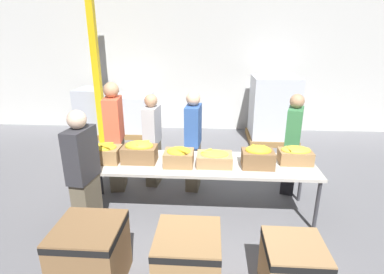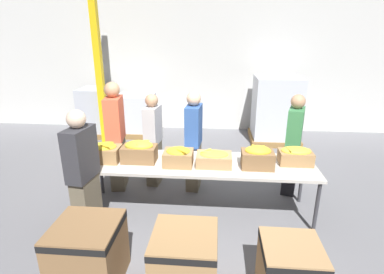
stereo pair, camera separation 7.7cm
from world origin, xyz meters
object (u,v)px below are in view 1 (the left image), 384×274
Objects in this scene: sorting_table at (197,165)px; banana_box_4 at (258,156)px; donation_bin_1 at (188,260)px; pallet_stack_1 at (133,115)px; volunteer_0 at (153,141)px; pallet_stack_2 at (96,113)px; banana_box_0 at (103,153)px; pallet_stack_0 at (273,110)px; volunteer_2 at (84,176)px; banana_box_1 at (139,151)px; banana_box_5 at (295,155)px; donation_bin_2 at (293,267)px; donation_bin_0 at (91,253)px; banana_box_2 at (179,157)px; banana_box_3 at (214,158)px; volunteer_3 at (193,142)px; support_pillar at (95,57)px; volunteer_4 at (292,145)px.

banana_box_4 is at bearing -6.06° from sorting_table.
donation_bin_1 is 0.64× the size of pallet_stack_1.
pallet_stack_2 is (-1.94, 2.52, -0.19)m from volunteer_0.
pallet_stack_0 is at bearing 47.93° from banana_box_0.
banana_box_4 is 4.94m from pallet_stack_2.
volunteer_2 is (-1.36, -0.63, 0.10)m from sorting_table.
volunteer_0 is at bearing 88.88° from banana_box_1.
banana_box_4 is 2.25m from volunteer_2.
banana_box_5 is 2.12m from donation_bin_1.
banana_box_4 reaches higher than donation_bin_1.
donation_bin_2 is 0.49× the size of pallet_stack_2.
pallet_stack_1 is at bearing 99.38° from donation_bin_0.
banana_box_0 is (-1.32, -0.05, 0.17)m from sorting_table.
donation_bin_1 is at bearing -69.88° from pallet_stack_1.
pallet_stack_2 is (-4.38, 0.10, -0.17)m from pallet_stack_0.
banana_box_0 reaches higher than banana_box_2.
volunteer_0 reaches higher than banana_box_3.
donation_bin_1 is 5.23m from pallet_stack_1.
volunteer_3 is at bearing 92.28° from donation_bin_1.
banana_box_3 is (0.23, -0.07, 0.14)m from sorting_table.
banana_box_4 is 0.72× the size of donation_bin_2.
banana_box_3 is at bearing -63.01° from volunteer_2.
volunteer_2 is 1.64m from donation_bin_1.
donation_bin_2 is (1.80, -2.26, -0.46)m from volunteer_0.
pallet_stack_2 reaches higher than banana_box_0.
volunteer_0 is (-0.79, 0.82, 0.05)m from sorting_table.
pallet_stack_1 is (0.60, 0.64, -1.50)m from support_pillar.
support_pillar is at bearing 24.67° from volunteer_2.
banana_box_3 is 0.40× the size of pallet_stack_2.
volunteer_2 is at bearing -70.93° from pallet_stack_2.
volunteer_0 reaches higher than donation_bin_1.
volunteer_0 is 1.31× the size of pallet_stack_2.
banana_box_5 is (2.16, 0.10, -0.03)m from banana_box_1.
banana_box_2 is 1.47m from donation_bin_1.
banana_box_4 reaches higher than banana_box_1.
volunteer_2 is (-1.11, -0.53, -0.07)m from banana_box_2.
banana_box_1 is at bearing -60.21° from pallet_stack_2.
banana_box_3 is at bearing 79.52° from donation_bin_1.
sorting_table is 6.82× the size of banana_box_3.
pallet_stack_2 is (-2.73, 3.34, -0.14)m from sorting_table.
banana_box_2 is 0.24× the size of volunteer_4.
volunteer_4 is 2.65m from donation_bin_1.
banana_box_1 is (0.51, 0.03, 0.02)m from banana_box_0.
volunteer_2 is at bearing -15.91° from volunteer_0.
banana_box_0 is 0.30× the size of volunteer_0.
pallet_stack_0 is at bearing 70.37° from donation_bin_1.
donation_bin_0 is 1.06× the size of donation_bin_1.
sorting_table is 0.28m from banana_box_3.
donation_bin_0 is 0.99m from donation_bin_1.
pallet_stack_2 is (-4.20, 2.64, -0.22)m from volunteer_4.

